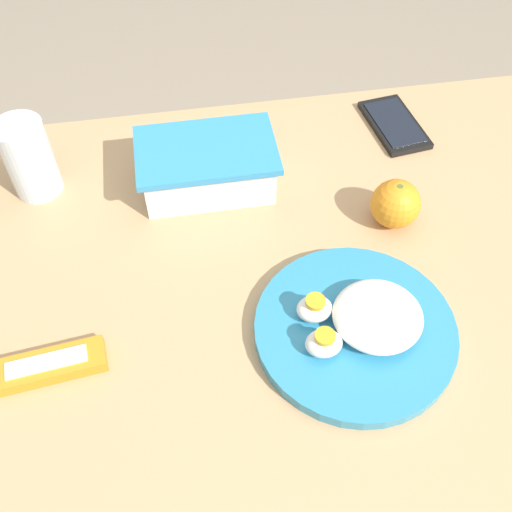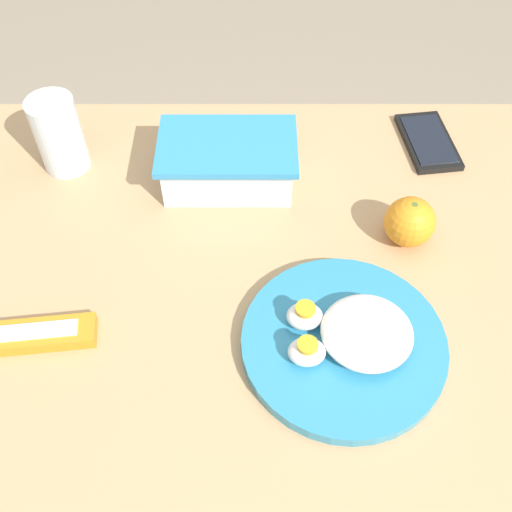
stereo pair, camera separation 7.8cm
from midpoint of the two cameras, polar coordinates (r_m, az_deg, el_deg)
The scene contains 8 objects.
ground_plane at distance 1.47m, azimuth 4.74°, elevation -21.25°, with size 10.00×10.00×0.00m, color gray.
table at distance 0.86m, azimuth 7.63°, elevation -8.13°, with size 1.27×0.83×0.76m.
food_container at distance 0.90m, azimuth -0.37°, elevation 8.54°, with size 0.20×0.13×0.07m.
orange_fruit at distance 0.85m, azimuth 16.83°, elevation 3.02°, with size 0.07×0.07×0.07m.
rice_plate at distance 0.74m, azimuth 11.55°, elevation -8.04°, with size 0.25×0.25×0.05m.
candy_bar at distance 0.77m, azimuth -17.29°, elevation -7.46°, with size 0.14×0.06×0.02m.
cell_phone at distance 1.03m, azimuth 18.02°, elevation 10.27°, with size 0.09×0.14×0.01m.
drinking_glass at distance 0.94m, azimuth -16.22°, elevation 10.87°, with size 0.07×0.07×0.12m.
Camera 2 is at (-0.08, -0.43, 1.41)m, focal length 42.00 mm.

